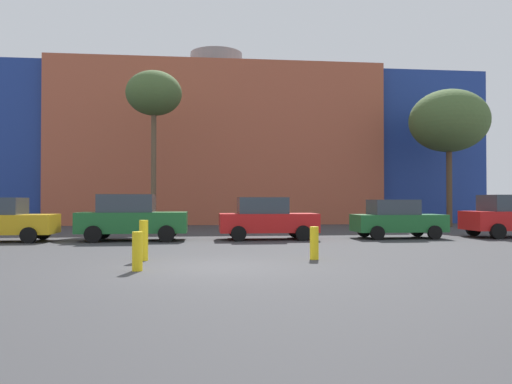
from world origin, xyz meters
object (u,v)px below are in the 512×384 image
Objects in this scene: bare_tree_0 at (154,95)px; bollard_yellow_0 at (314,243)px; parked_car_1 at (1,220)px; bare_tree_1 at (449,121)px; parked_car_4 at (397,219)px; parked_car_3 at (267,218)px; bollard_yellow_2 at (144,240)px; bollard_yellow_1 at (137,251)px; parked_car_2 at (132,218)px.

bare_tree_0 reaches higher than bollard_yellow_0.
bare_tree_1 is (23.01, 8.61, 5.63)m from parked_car_1.
bollard_yellow_0 is at bearing -32.94° from parked_car_1.
parked_car_1 is 0.47× the size of bare_tree_1.
bare_tree_1 is at bearing 20.51° from parked_car_1.
parked_car_1 is at bearing 147.06° from bollard_yellow_0.
parked_car_4 is at bearing -0.00° from parked_car_1.
parked_car_3 is 3.70× the size of bollard_yellow_2.
bollard_yellow_2 is at bearing -85.66° from bare_tree_0.
parked_car_4 is 14.74m from bare_tree_0.
bollard_yellow_0 is at bearing 20.85° from bollard_yellow_1.
parked_car_1 reaches higher than parked_car_4.
parked_car_3 reaches higher than parked_car_1.
bare_tree_0 is at bearing 94.11° from bollard_yellow_1.
bare_tree_0 is 17.01m from bollard_yellow_0.
parked_car_1 is 0.99× the size of parked_car_3.
bare_tree_0 is 1.04× the size of bare_tree_1.
bollard_yellow_0 is 4.88m from bollard_yellow_1.
parked_car_1 is 25.21m from bare_tree_1.
bare_tree_1 is (17.97, 8.61, 5.57)m from parked_car_2.
bare_tree_1 reaches higher than bollard_yellow_1.
bollard_yellow_1 is 2.00m from bollard_yellow_2.
parked_car_3 reaches higher than parked_car_4.
bare_tree_0 is 17.86m from bare_tree_1.
parked_car_1 is at bearing -125.54° from bare_tree_0.
bollard_yellow_2 is (-9.88, -6.84, -0.28)m from parked_car_4.
parked_car_2 reaches higher than parked_car_3.
bare_tree_0 reaches higher than bollard_yellow_1.
parked_car_3 is 4.47× the size of bollard_yellow_0.
parked_car_1 is 0.46× the size of bare_tree_0.
bare_tree_1 reaches higher than bollard_yellow_0.
bollard_yellow_1 is (-9.79, -8.83, -0.37)m from parked_car_4.
bare_tree_0 is (0.18, 7.32, 6.52)m from parked_car_2.
parked_car_4 is (5.63, -0.00, -0.05)m from parked_car_3.
parked_car_3 is 9.77m from bollard_yellow_1.
bollard_yellow_2 is (-0.08, 1.99, 0.09)m from bollard_yellow_1.
parked_car_2 is 0.51× the size of bare_tree_1.
bollard_yellow_2 is at bearing -121.85° from parked_car_3.
parked_car_4 is at bearing -128.46° from bare_tree_1.
bollard_yellow_0 is (5.90, -7.09, -0.48)m from parked_car_2.
parked_car_4 is 12.02m from bollard_yellow_2.
bare_tree_1 reaches higher than parked_car_1.
bollard_yellow_0 is (-12.07, -15.70, -6.04)m from bare_tree_1.
parked_car_3 is 11.19m from bare_tree_0.
bare_tree_0 is at bearing 88.61° from parked_car_2.
bare_tree_0 is (5.23, 7.32, 6.58)m from parked_car_1.
bollard_yellow_0 is at bearing -68.34° from bare_tree_0.
bare_tree_1 is at bearing 34.63° from parked_car_3.
bare_tree_0 is at bearing -175.85° from bare_tree_1.
bare_tree_0 is 9.70× the size of bollard_yellow_1.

